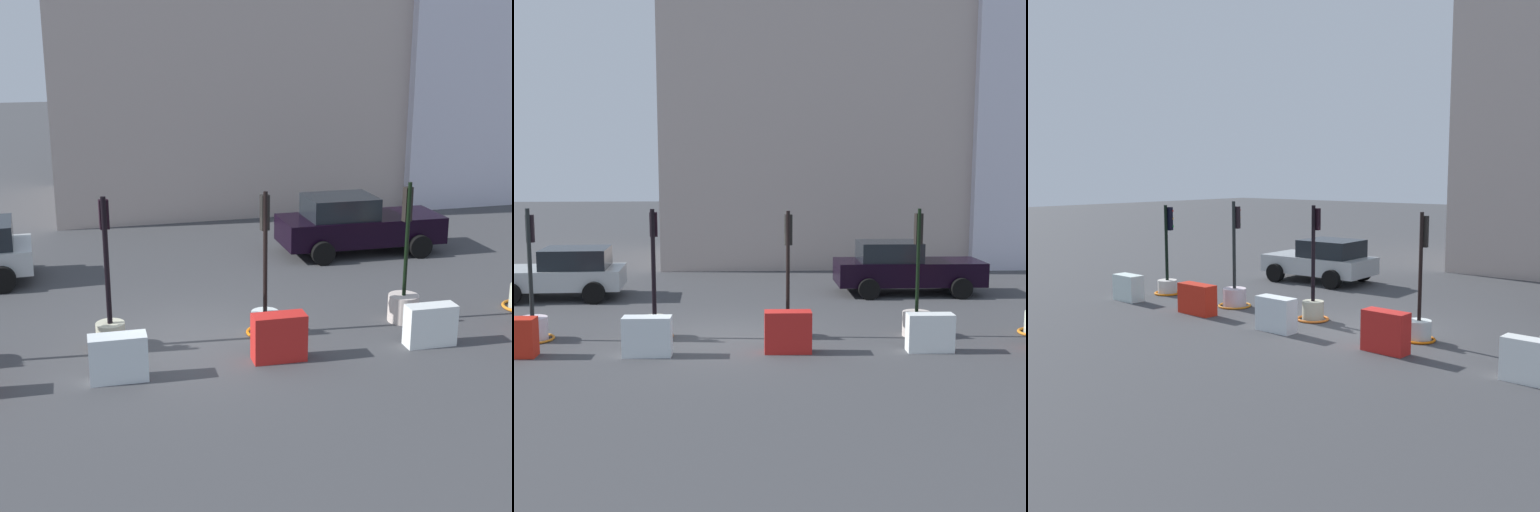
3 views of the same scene
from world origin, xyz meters
The scene contains 11 objects.
ground_plane centered at (0.00, 0.00, 0.00)m, with size 120.00×120.00×0.00m, color #404144.
traffic_light_1 centered at (-4.37, 0.05, 0.46)m, with size 0.96×0.96×3.05m.
traffic_light_2 centered at (-1.57, 0.10, 0.53)m, with size 0.86×0.86×3.02m.
traffic_light_3 centered at (1.55, 0.02, 0.51)m, with size 0.79×0.79×2.98m.
traffic_light_4 centered at (4.60, -0.07, 0.54)m, with size 0.66×0.66×3.02m.
construction_barrier_2 centered at (-1.56, -1.43, 0.43)m, with size 1.04×0.45×0.85m.
construction_barrier_3 centered at (1.44, -1.33, 0.45)m, with size 1.02×0.46×0.91m.
construction_barrier_4 centered at (4.53, -1.42, 0.42)m, with size 1.01×0.42×0.83m.
car_black_sedan centered at (5.65, 5.16, 0.81)m, with size 4.58×2.17×1.65m.
car_silver_hatchback centered at (-4.87, 5.07, 0.78)m, with size 3.91×2.37×1.53m.
building_main_facade centered at (3.89, 13.74, 7.20)m, with size 13.21×8.02×14.35m.
Camera 2 is at (0.25, -15.35, 4.02)m, focal length 46.97 mm.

